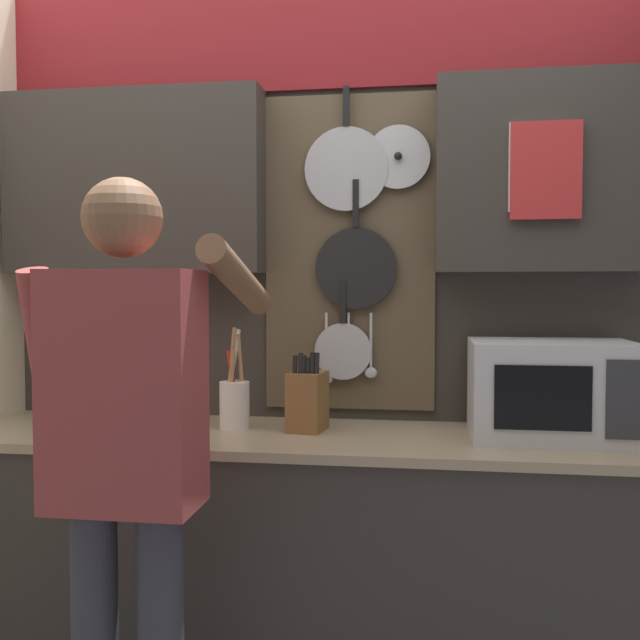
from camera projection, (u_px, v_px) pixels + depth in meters
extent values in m
cube|color=#38332D|center=(300.00, 572.00, 2.37)|extent=(2.26, 0.56, 0.87)
cube|color=tan|center=(300.00, 438.00, 2.35)|extent=(2.29, 0.59, 0.03)
cube|color=#38332D|center=(314.00, 319.00, 2.63)|extent=(2.86, 0.04, 2.53)
cube|color=maroon|center=(313.00, 28.00, 2.55)|extent=(2.82, 0.02, 0.44)
cube|color=#38332D|center=(134.00, 183.00, 2.60)|extent=(0.96, 0.16, 0.66)
cube|color=#38332D|center=(540.00, 174.00, 2.39)|extent=(0.69, 0.16, 0.66)
cube|color=brown|center=(349.00, 253.00, 2.57)|extent=(0.61, 0.01, 1.13)
cylinder|color=#B7B7BC|center=(346.00, 169.00, 2.53)|extent=(0.30, 0.02, 0.30)
cube|color=black|center=(346.00, 106.00, 2.51)|extent=(0.02, 0.02, 0.14)
cylinder|color=black|center=(356.00, 268.00, 2.54)|extent=(0.29, 0.02, 0.29)
cube|color=black|center=(356.00, 204.00, 2.52)|extent=(0.02, 0.02, 0.17)
cylinder|color=#B7B7BC|center=(343.00, 351.00, 2.56)|extent=(0.20, 0.02, 0.20)
cube|color=black|center=(343.00, 302.00, 2.55)|extent=(0.02, 0.02, 0.15)
cylinder|color=silver|center=(398.00, 157.00, 2.50)|extent=(0.22, 0.01, 0.22)
sphere|color=black|center=(398.00, 156.00, 2.48)|extent=(0.03, 0.03, 0.03)
cylinder|color=silver|center=(326.00, 343.00, 2.57)|extent=(0.01, 0.01, 0.22)
ellipsoid|color=silver|center=(326.00, 378.00, 2.57)|extent=(0.05, 0.01, 0.04)
cylinder|color=silver|center=(349.00, 339.00, 2.56)|extent=(0.01, 0.01, 0.19)
ellipsoid|color=silver|center=(348.00, 370.00, 2.56)|extent=(0.05, 0.01, 0.04)
cylinder|color=silver|center=(371.00, 341.00, 2.54)|extent=(0.01, 0.01, 0.20)
ellipsoid|color=silver|center=(371.00, 373.00, 2.55)|extent=(0.04, 0.01, 0.04)
cube|color=white|center=(542.00, 167.00, 2.30)|extent=(0.21, 0.02, 0.29)
cube|color=red|center=(546.00, 170.00, 2.29)|extent=(0.22, 0.02, 0.31)
cube|color=silver|center=(551.00, 390.00, 2.27)|extent=(0.51, 0.36, 0.31)
cube|color=black|center=(543.00, 398.00, 2.09)|extent=(0.28, 0.01, 0.19)
cube|color=#333338|center=(626.00, 400.00, 2.06)|extent=(0.11, 0.01, 0.23)
cube|color=brown|center=(308.00, 401.00, 2.39)|extent=(0.13, 0.16, 0.20)
cylinder|color=black|center=(295.00, 364.00, 2.35)|extent=(0.02, 0.03, 0.06)
cylinder|color=black|center=(299.00, 363.00, 2.35)|extent=(0.02, 0.03, 0.07)
cylinder|color=black|center=(304.00, 364.00, 2.35)|extent=(0.02, 0.03, 0.06)
cylinder|color=black|center=(308.00, 365.00, 2.35)|extent=(0.02, 0.03, 0.05)
cylinder|color=black|center=(312.00, 363.00, 2.34)|extent=(0.02, 0.03, 0.07)
cylinder|color=black|center=(317.00, 363.00, 2.34)|extent=(0.02, 0.03, 0.07)
cylinder|color=white|center=(235.00, 405.00, 2.42)|extent=(0.10, 0.10, 0.16)
cylinder|color=tan|center=(231.00, 380.00, 2.41)|extent=(0.04, 0.02, 0.20)
cylinder|color=silver|center=(233.00, 370.00, 2.42)|extent=(0.05, 0.05, 0.27)
cylinder|color=black|center=(233.00, 382.00, 2.42)|extent=(0.02, 0.03, 0.19)
cylinder|color=tan|center=(241.00, 372.00, 2.43)|extent=(0.03, 0.02, 0.26)
cylinder|color=tan|center=(231.00, 368.00, 2.42)|extent=(0.05, 0.04, 0.28)
cylinder|color=silver|center=(233.00, 374.00, 2.42)|extent=(0.03, 0.03, 0.24)
cylinder|color=red|center=(233.00, 380.00, 2.42)|extent=(0.05, 0.04, 0.20)
cube|color=#993D3D|center=(125.00, 389.00, 1.82)|extent=(0.38, 0.22, 0.61)
sphere|color=brown|center=(123.00, 218.00, 1.80)|extent=(0.20, 0.20, 0.20)
cylinder|color=#993D3D|center=(47.00, 370.00, 1.88)|extent=(0.08, 0.21, 0.55)
cylinder|color=brown|center=(238.00, 279.00, 2.03)|extent=(0.08, 0.54, 0.22)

